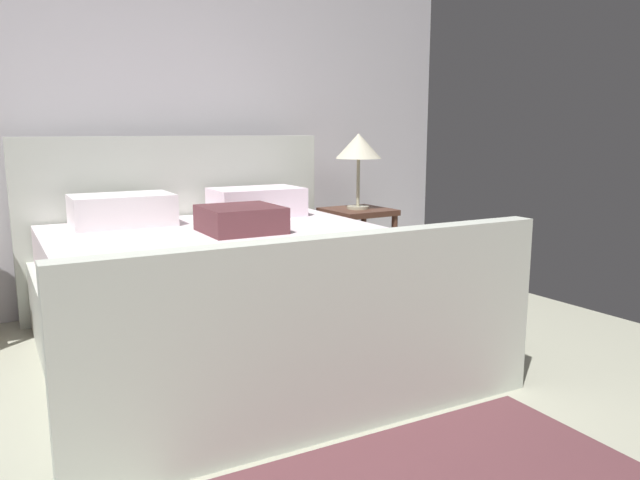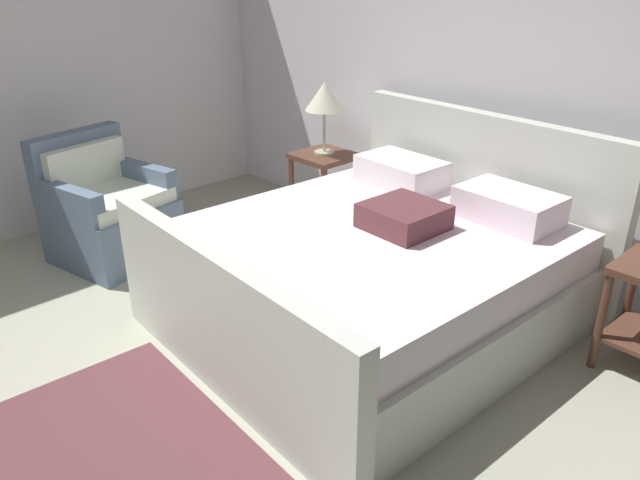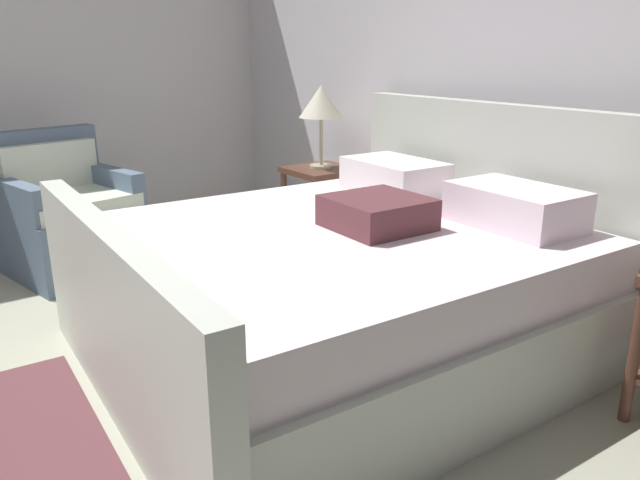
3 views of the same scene
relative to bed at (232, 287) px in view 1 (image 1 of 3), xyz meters
The scene contains 4 objects.
wall_back 1.58m from the bed, 101.45° to the left, with size 5.21×0.12×2.64m, color white.
bed is the anchor object (origin of this frame).
nightstand_right 1.48m from the bed, 28.11° to the left, with size 0.44×0.44×0.60m.
table_lamp_right 1.63m from the bed, 28.11° to the left, with size 0.33×0.33×0.54m.
Camera 1 is at (-1.01, -1.22, 1.16)m, focal length 34.47 mm.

